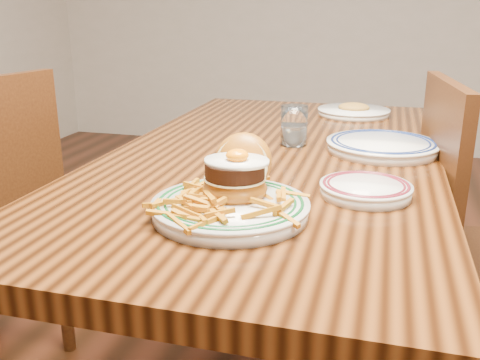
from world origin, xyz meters
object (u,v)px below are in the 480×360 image
(table, at_px, (274,184))
(chair_right, at_px, (479,245))
(main_plate, at_px, (233,193))
(side_plate, at_px, (366,188))

(table, bearing_deg, chair_right, 9.28)
(table, xyz_separation_m, main_plate, (0.01, -0.45, 0.13))
(main_plate, distance_m, side_plate, 0.29)
(chair_right, xyz_separation_m, side_plate, (-0.30, -0.38, 0.26))
(chair_right, distance_m, main_plate, 0.81)
(table, distance_m, side_plate, 0.40)
(table, xyz_separation_m, side_plate, (0.25, -0.29, 0.10))
(chair_right, xyz_separation_m, main_plate, (-0.54, -0.54, 0.28))
(table, height_order, side_plate, side_plate)
(main_plate, bearing_deg, side_plate, 32.36)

